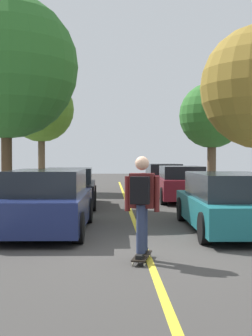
# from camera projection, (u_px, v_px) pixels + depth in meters

# --- Properties ---
(ground) EXTENTS (80.00, 80.00, 0.00)m
(ground) POSITION_uv_depth(u_px,v_px,m) (147.00, 255.00, 7.96)
(ground) COLOR #3D3A38
(center_line) EXTENTS (0.12, 39.20, 0.01)m
(center_line) POSITION_uv_depth(u_px,v_px,m) (135.00, 222.00, 11.95)
(center_line) COLOR gold
(center_line) RESTS_ON ground
(parked_car_left_nearest) EXTENTS (2.02, 4.28, 1.43)m
(parked_car_left_nearest) POSITION_uv_depth(u_px,v_px,m) (46.00, 202.00, 10.40)
(parked_car_left_nearest) COLOR navy
(parked_car_left_nearest) RESTS_ON ground
(parked_car_left_near) EXTENTS (2.05, 4.37, 1.35)m
(parked_car_left_near) POSITION_uv_depth(u_px,v_px,m) (68.00, 188.00, 15.91)
(parked_car_left_near) COLOR black
(parked_car_left_near) RESTS_ON ground
(parked_car_right_nearest) EXTENTS (2.03, 4.73, 1.36)m
(parked_car_right_nearest) POSITION_uv_depth(u_px,v_px,m) (229.00, 202.00, 10.51)
(parked_car_right_nearest) COLOR #196066
(parked_car_right_nearest) RESTS_ON ground
(parked_car_right_near) EXTENTS (1.91, 4.16, 1.39)m
(parked_car_right_near) POSITION_uv_depth(u_px,v_px,m) (181.00, 184.00, 17.64)
(parked_car_right_near) COLOR maroon
(parked_car_right_near) RESTS_ON ground
(parked_car_right_far) EXTENTS (2.00, 4.05, 1.39)m
(parked_car_right_far) POSITION_uv_depth(u_px,v_px,m) (163.00, 177.00, 23.44)
(parked_car_right_far) COLOR maroon
(parked_car_right_far) RESTS_ON ground
(street_tree_left_nearest) EXTENTS (4.73, 4.73, 6.93)m
(street_tree_left_nearest) POSITION_uv_depth(u_px,v_px,m) (6.00, 67.00, 14.76)
(street_tree_left_nearest) COLOR #4C3823
(street_tree_left_nearest) RESTS_ON sidewalk_left
(street_tree_left_near) EXTENTS (3.24, 3.24, 5.60)m
(street_tree_left_near) POSITION_uv_depth(u_px,v_px,m) (41.00, 110.00, 22.37)
(street_tree_left_near) COLOR brown
(street_tree_left_near) RESTS_ON sidewalk_left
(street_tree_right_near) EXTENTS (3.02, 3.02, 5.04)m
(street_tree_right_near) POSITION_uv_depth(u_px,v_px,m) (212.00, 116.00, 20.78)
(street_tree_right_near) COLOR brown
(street_tree_right_near) RESTS_ON sidewalk_right
(fire_hydrant) EXTENTS (0.20, 0.20, 0.70)m
(fire_hydrant) POSITION_uv_depth(u_px,v_px,m) (235.00, 193.00, 15.42)
(fire_hydrant) COLOR #B2140F
(fire_hydrant) RESTS_ON sidewalk_right
(skateboard) EXTENTS (0.41, 0.87, 0.10)m
(skateboard) POSITION_uv_depth(u_px,v_px,m) (142.00, 256.00, 7.44)
(skateboard) COLOR black
(skateboard) RESTS_ON ground
(skateboarder) EXTENTS (0.59, 0.70, 1.64)m
(skateboarder) POSITION_uv_depth(u_px,v_px,m) (142.00, 200.00, 7.38)
(skateboarder) COLOR black
(skateboarder) RESTS_ON skateboard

